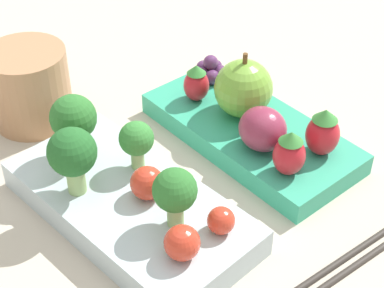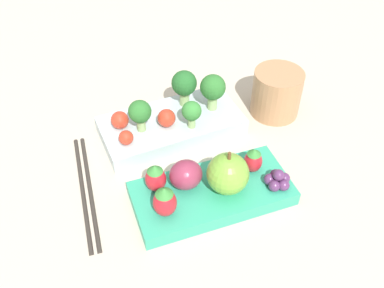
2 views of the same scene
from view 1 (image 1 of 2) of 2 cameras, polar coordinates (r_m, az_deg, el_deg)
name	(u,v)px [view 1 (image 1 of 2)]	position (r m, az deg, el deg)	size (l,w,h in m)	color
ground_plane	(196,176)	(0.57, 0.35, -2.84)	(4.00, 4.00, 0.00)	#BCB29E
bento_box_savoury	(129,206)	(0.53, -5.64, -5.48)	(0.22, 0.11, 0.03)	silver
bento_box_fruit	(247,130)	(0.61, 4.88, 1.22)	(0.22, 0.11, 0.02)	#33A87F
broccoli_floret_0	(175,192)	(0.47, -1.53, -4.29)	(0.03, 0.03, 0.05)	#93B770
broccoli_floret_1	(74,120)	(0.54, -10.49, 2.12)	(0.04, 0.04, 0.06)	#93B770
broccoli_floret_2	(72,154)	(0.51, -10.59, -0.90)	(0.04, 0.04, 0.06)	#93B770
broccoli_floret_3	(136,140)	(0.53, -4.96, 0.36)	(0.03, 0.03, 0.04)	#93B770
cherry_tomato_0	(182,243)	(0.46, -0.89, -8.77)	(0.03, 0.03, 0.03)	red
cherry_tomato_1	(147,183)	(0.51, -4.01, -3.48)	(0.03, 0.03, 0.03)	red
cherry_tomato_2	(221,221)	(0.48, 2.60, -6.81)	(0.02, 0.02, 0.02)	red
apple	(243,88)	(0.60, 4.59, 4.95)	(0.06, 0.06, 0.06)	#70A838
strawberry_0	(323,132)	(0.57, 11.56, 1.03)	(0.03, 0.03, 0.05)	red
strawberry_1	(196,83)	(0.62, 0.39, 5.42)	(0.03, 0.03, 0.04)	red
strawberry_2	(289,153)	(0.54, 8.65, -0.82)	(0.03, 0.03, 0.04)	red
plum	(263,129)	(0.56, 6.30, 1.33)	(0.04, 0.04, 0.04)	#892D47
grape_cluster	(211,70)	(0.66, 1.66, 6.57)	(0.03, 0.04, 0.03)	#562D5B
drinking_cup	(29,87)	(0.64, -14.26, 4.97)	(0.08, 0.08, 0.08)	tan
chopsticks_pair	(328,275)	(0.50, 12.01, -11.32)	(0.04, 0.21, 0.01)	#332D28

